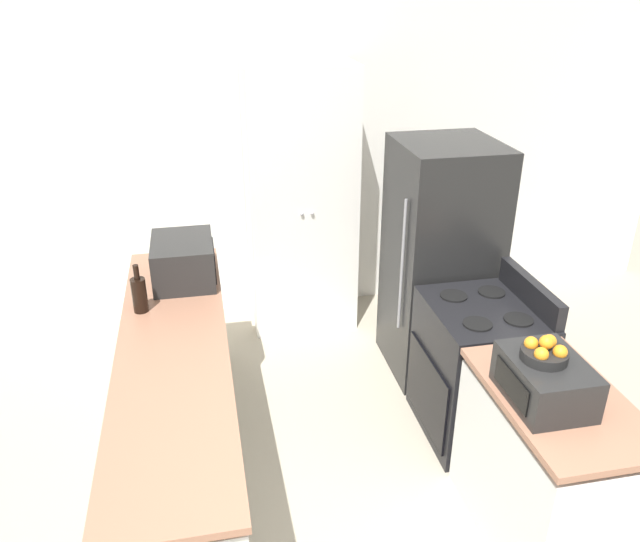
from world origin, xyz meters
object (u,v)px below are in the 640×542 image
object	(u,v)px
refrigerator	(439,261)
fruit_bowl	(545,352)
pantry_cabinet	(301,202)
microwave	(184,260)
toaster_oven	(545,381)
wine_bottle	(139,294)
stove	(477,369)

from	to	relation	value
refrigerator	fruit_bowl	distance (m)	1.68
pantry_cabinet	microwave	bearing A→B (deg)	-135.79
toaster_oven	fruit_bowl	size ratio (longest dim) A/B	2.04
toaster_oven	refrigerator	bearing A→B (deg)	85.21
microwave	toaster_oven	world-z (taller)	microwave
wine_bottle	toaster_oven	world-z (taller)	wine_bottle
wine_bottle	toaster_oven	bearing A→B (deg)	-33.51
pantry_cabinet	stove	distance (m)	1.96
stove	refrigerator	bearing A→B (deg)	88.91
pantry_cabinet	wine_bottle	distance (m)	1.76
refrigerator	fruit_bowl	size ratio (longest dim) A/B	7.98
microwave	fruit_bowl	distance (m)	2.31
fruit_bowl	toaster_oven	bearing A→B (deg)	-51.48
wine_bottle	fruit_bowl	xyz separation A→B (m)	(1.90, -1.25, 0.14)
fruit_bowl	stove	bearing A→B (deg)	80.84
microwave	fruit_bowl	size ratio (longest dim) A/B	2.35
wine_bottle	pantry_cabinet	bearing A→B (deg)	47.12
refrigerator	microwave	bearing A→B (deg)	-179.29
stove	refrigerator	xyz separation A→B (m)	(0.01, 0.78, 0.40)
toaster_oven	pantry_cabinet	bearing A→B (deg)	105.65
toaster_oven	stove	bearing A→B (deg)	82.00
refrigerator	toaster_oven	size ratio (longest dim) A/B	3.91
pantry_cabinet	stove	bearing A→B (deg)	-63.19
toaster_oven	fruit_bowl	bearing A→B (deg)	128.52
pantry_cabinet	stove	xyz separation A→B (m)	(0.84, -1.66, -0.61)
pantry_cabinet	wine_bottle	world-z (taller)	pantry_cabinet
fruit_bowl	wine_bottle	bearing A→B (deg)	146.68
pantry_cabinet	fruit_bowl	world-z (taller)	pantry_cabinet
pantry_cabinet	fruit_bowl	size ratio (longest dim) A/B	9.90
refrigerator	microwave	world-z (taller)	refrigerator
microwave	fruit_bowl	bearing A→B (deg)	-44.84
pantry_cabinet	refrigerator	world-z (taller)	pantry_cabinet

